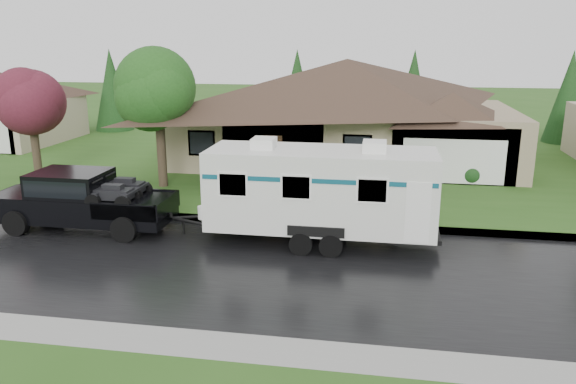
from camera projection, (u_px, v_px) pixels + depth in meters
name	position (u px, v px, depth m)	size (l,w,h in m)	color
ground	(257.00, 244.00, 19.16)	(140.00, 140.00, 0.00)	#2B551A
road	(243.00, 266.00, 17.26)	(140.00, 8.00, 0.01)	black
curb	(270.00, 222.00, 21.28)	(140.00, 0.50, 0.15)	gray
lawn	(312.00, 156.00, 33.42)	(140.00, 26.00, 0.15)	#2B551A
house_main	(351.00, 99.00, 31.02)	(19.44, 10.80, 6.90)	gray
tree_left_green	(158.00, 93.00, 25.10)	(3.74, 3.74, 6.19)	#382B1E
tree_red	(30.00, 103.00, 26.36)	(3.26, 3.26, 5.39)	#382B1E
shrub_row	(338.00, 168.00, 27.52)	(13.60, 1.00, 1.00)	#143814
pickup_truck	(80.00, 198.00, 20.43)	(6.47, 2.46, 2.16)	black
travel_trailer	(321.00, 189.00, 18.82)	(7.98, 2.80, 3.58)	silver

